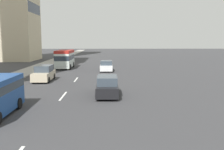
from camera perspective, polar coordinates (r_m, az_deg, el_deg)
The scene contains 8 objects.
ground_plane at distance 34.96m, azimuth -6.95°, elevation 0.51°, with size 198.00×198.00×0.00m, color #38383A.
sidewalk_right at distance 36.57m, azimuth -19.20°, elevation 0.57°, with size 162.00×3.04×0.15m, color #9E9B93.
lane_stripe_mid at distance 20.67m, azimuth -11.01°, elevation -4.68°, with size 3.20×0.16×0.01m, color silver.
lane_stripe_far at distance 28.98m, azimuth -8.15°, elevation -1.02°, with size 3.20×0.16×0.01m, color silver.
car_second at distance 36.55m, azimuth -1.32°, elevation 2.03°, with size 4.16×1.84×1.53m.
car_third at distance 28.69m, azimuth -15.18°, elevation 0.31°, with size 4.35×1.81×1.71m.
car_fourth at distance 20.37m, azimuth -1.10°, elevation -2.55°, with size 4.58×1.79×1.60m.
minibus_fifth at distance 40.86m, azimuth -10.64°, elevation 3.72°, with size 6.26×2.37×2.87m.
Camera 1 is at (-2.99, -3.54, 4.45)m, focal length 40.35 mm.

